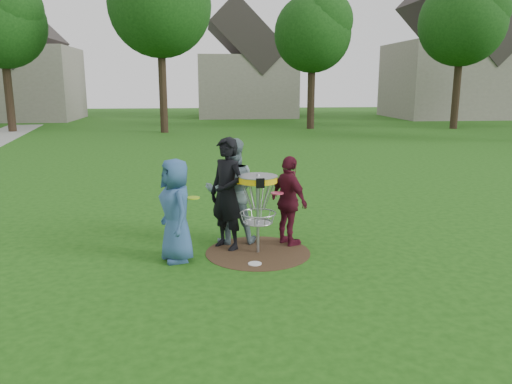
{
  "coord_description": "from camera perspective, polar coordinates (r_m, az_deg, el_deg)",
  "views": [
    {
      "loc": [
        -0.94,
        -8.09,
        2.86
      ],
      "look_at": [
        0.0,
        0.3,
        1.0
      ],
      "focal_mm": 35.0,
      "sensor_mm": 36.0,
      "label": 1
    }
  ],
  "objects": [
    {
      "name": "player_black",
      "position": [
        8.62,
        -3.33,
        -0.2
      ],
      "size": [
        0.83,
        0.84,
        1.95
      ],
      "primitive_type": "imported",
      "rotation": [
        0.0,
        0.0,
        -0.83
      ],
      "color": "black",
      "rests_on": "ground"
    },
    {
      "name": "tree_row",
      "position": [
        28.98,
        -3.82,
        19.03
      ],
      "size": [
        51.2,
        17.42,
        9.9
      ],
      "color": "#38281C",
      "rests_on": "ground"
    },
    {
      "name": "disc_on_grass",
      "position": [
        8.09,
        -0.13,
        -8.21
      ],
      "size": [
        0.22,
        0.22,
        0.02
      ],
      "primitive_type": "cylinder",
      "color": "silver",
      "rests_on": "ground"
    },
    {
      "name": "house_row",
      "position": [
        41.57,
        1.57,
        14.18
      ],
      "size": [
        44.5,
        10.65,
        11.62
      ],
      "color": "gray",
      "rests_on": "ground"
    },
    {
      "name": "dirt_patch",
      "position": [
        8.63,
        0.22,
        -6.9
      ],
      "size": [
        1.8,
        1.8,
        0.01
      ],
      "primitive_type": "cylinder",
      "color": "#47331E",
      "rests_on": "ground"
    },
    {
      "name": "player_grey",
      "position": [
        8.95,
        -2.87,
        0.12
      ],
      "size": [
        0.94,
        0.74,
        1.91
      ],
      "primitive_type": "imported",
      "rotation": [
        0.0,
        0.0,
        3.13
      ],
      "color": "slate",
      "rests_on": "ground"
    },
    {
      "name": "player_maroon",
      "position": [
        8.84,
        3.8,
        -1.04
      ],
      "size": [
        0.78,
        1.02,
        1.61
      ],
      "primitive_type": "imported",
      "rotation": [
        0.0,
        0.0,
        2.04
      ],
      "color": "#521222",
      "rests_on": "ground"
    },
    {
      "name": "ground",
      "position": [
        8.63,
        0.22,
        -6.93
      ],
      "size": [
        100.0,
        100.0,
        0.0
      ],
      "primitive_type": "plane",
      "color": "#19470F",
      "rests_on": "ground"
    },
    {
      "name": "held_discs",
      "position": [
        8.46,
        -1.99,
        0.39
      ],
      "size": [
        1.66,
        0.8,
        0.23
      ],
      "color": "#A0D117",
      "rests_on": "ground"
    },
    {
      "name": "disc_golf_basket",
      "position": [
        8.34,
        0.23,
        -0.31
      ],
      "size": [
        0.66,
        0.67,
        1.38
      ],
      "color": "#9EA0A5",
      "rests_on": "ground"
    },
    {
      "name": "player_blue",
      "position": [
        8.14,
        -9.13,
        -2.08
      ],
      "size": [
        0.79,
        0.96,
        1.68
      ],
      "primitive_type": "imported",
      "rotation": [
        0.0,
        0.0,
        -1.21
      ],
      "color": "#2E5180",
      "rests_on": "ground"
    }
  ]
}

